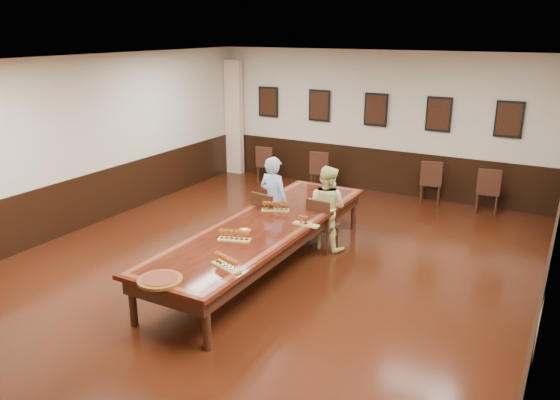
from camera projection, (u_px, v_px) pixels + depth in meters
The scene contains 24 objects.
floor at pixel (265, 269), 8.70m from camera, with size 8.00×10.00×0.02m, color black.
ceiling at pixel (263, 61), 7.73m from camera, with size 8.00×10.00×0.02m, color white.
wall_back at pixel (376, 122), 12.39m from camera, with size 8.00×0.02×3.20m, color beige.
wall_left at pixel (77, 144), 10.07m from camera, with size 0.02×10.00×3.20m, color beige.
wall_right at pixel (559, 213), 6.36m from camera, with size 0.02×10.00×3.20m, color beige.
chair_man at pixel (270, 218), 9.48m from camera, with size 0.46×0.50×0.99m, color black, non-canonical shape.
chair_woman at pixel (323, 224), 9.28m from camera, with size 0.44×0.48×0.94m, color black, non-canonical shape.
spare_chair_a at pixel (267, 163), 13.47m from camera, with size 0.43×0.46×0.91m, color black, non-canonical shape.
spare_chair_b at pixel (321, 170), 12.78m from camera, with size 0.44×0.48×0.94m, color black, non-canonical shape.
spare_chair_c at pixel (431, 181), 11.83m from camera, with size 0.45×0.49×0.96m, color black, non-canonical shape.
spare_chair_d at pixel (488, 190), 11.19m from camera, with size 0.45×0.49×0.96m, color black, non-canonical shape.
person_man at pixel (274, 201), 9.47m from camera, with size 0.58×0.38×1.57m, color #5484D2.
person_woman at pixel (326, 208), 9.28m from camera, with size 0.73×0.57×1.47m, color #F4F098.
pink_phone at pixel (310, 223), 8.50m from camera, with size 0.07×0.14×0.01m, color #E44C7B.
curtain at pixel (234, 118), 14.01m from camera, with size 0.45×0.18×2.90m, color beige.
wainscoting at pixel (265, 239), 8.55m from camera, with size 8.00×10.00×1.00m.
conference_table at pixel (264, 232), 8.51m from camera, with size 1.40×5.00×0.76m.
posters at pixel (376, 110), 12.24m from camera, with size 6.14×0.04×0.74m.
flight_a at pixel (275, 206), 9.04m from camera, with size 0.48×0.31×0.17m.
flight_b at pixel (305, 221), 8.38m from camera, with size 0.42×0.13×0.16m.
flight_c at pixel (234, 235), 7.77m from camera, with size 0.49×0.28×0.18m.
flight_d at pixel (226, 262), 6.89m from camera, with size 0.49×0.29×0.18m.
red_plate_grp at pixel (245, 230), 8.16m from camera, with size 0.21×0.21×0.03m.
carved_platter at pixel (160, 280), 6.54m from camera, with size 0.58×0.58×0.04m.
Camera 1 is at (4.08, -6.84, 3.66)m, focal length 35.00 mm.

